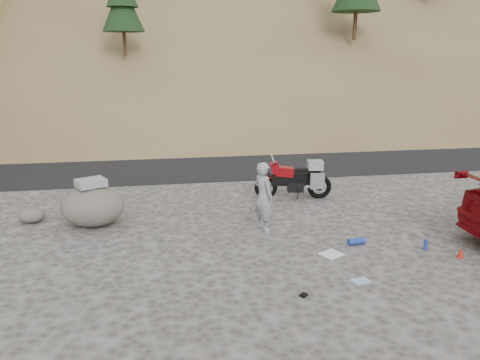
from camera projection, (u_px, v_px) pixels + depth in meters
The scene contains 12 objects.
ground at pixel (274, 242), 10.82m from camera, with size 140.00×140.00×0.00m, color #42403D.
road at pixel (223, 160), 19.40m from camera, with size 120.00×7.00×0.05m, color black.
motorcycle at pixel (297, 179), 14.01m from camera, with size 2.33×0.84×1.39m.
man at pixel (263, 230), 11.58m from camera, with size 0.62×0.41×1.71m, color #98979D.
boulder at pixel (93, 205), 11.75m from camera, with size 1.87×1.70×1.20m.
small_rock at pixel (32, 215), 12.06m from camera, with size 0.81×0.77×0.39m.
gear_white_cloth at pixel (331, 254), 10.11m from camera, with size 0.45×0.40×0.02m, color white.
gear_blue_mat at pixel (356, 241), 10.64m from camera, with size 0.15×0.15×0.39m, color #1C3AAA.
gear_bottle at pixel (426, 245), 10.33m from camera, with size 0.09×0.09×0.24m, color #1C3AAA.
gear_funnel at pixel (461, 253), 9.94m from camera, with size 0.15×0.15×0.20m, color red.
gear_glove_b at pixel (304, 295), 8.34m from camera, with size 0.13×0.10×0.04m, color black.
gear_blue_cloth at pixel (361, 281), 8.90m from camera, with size 0.33×0.24×0.01m, color #99B8ED.
Camera 1 is at (-2.49, -9.82, 4.13)m, focal length 35.00 mm.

